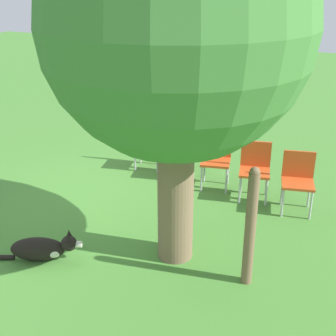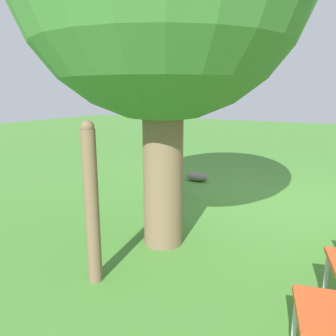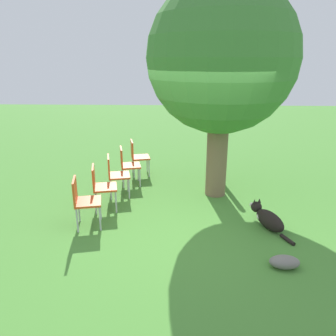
% 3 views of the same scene
% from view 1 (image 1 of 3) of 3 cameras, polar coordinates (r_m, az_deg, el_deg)
% --- Properties ---
extents(ground_plane, '(30.00, 30.00, 0.00)m').
position_cam_1_polar(ground_plane, '(6.70, -7.43, -5.52)').
color(ground_plane, '#478433').
extents(oak_tree, '(2.79, 2.79, 4.09)m').
position_cam_1_polar(oak_tree, '(4.81, 1.08, 16.91)').
color(oak_tree, '#7A6047').
rests_on(oak_tree, ground_plane).
extents(dog, '(0.54, 1.04, 0.38)m').
position_cam_1_polar(dog, '(5.79, -14.98, -9.46)').
color(dog, black).
rests_on(dog, ground_plane).
extents(fence_post, '(0.12, 0.12, 1.39)m').
position_cam_1_polar(fence_post, '(5.03, 10.01, -7.09)').
color(fence_post, brown).
rests_on(fence_post, ground_plane).
extents(red_chair_0, '(0.51, 0.52, 0.85)m').
position_cam_1_polar(red_chair_0, '(7.99, -2.30, 3.55)').
color(red_chair_0, '#D14C1E').
rests_on(red_chair_0, ground_plane).
extents(red_chair_1, '(0.51, 0.52, 0.85)m').
position_cam_1_polar(red_chair_1, '(7.62, 1.62, 2.54)').
color(red_chair_1, '#D14C1E').
rests_on(red_chair_1, ground_plane).
extents(red_chair_2, '(0.51, 0.52, 0.85)m').
position_cam_1_polar(red_chair_2, '(7.30, 5.90, 1.43)').
color(red_chair_2, '#D14C1E').
rests_on(red_chair_2, ground_plane).
extents(red_chair_3, '(0.51, 0.52, 0.85)m').
position_cam_1_polar(red_chair_3, '(7.01, 10.55, 0.21)').
color(red_chair_3, '#D14C1E').
rests_on(red_chair_3, ground_plane).
extents(red_chair_4, '(0.51, 0.52, 0.85)m').
position_cam_1_polar(red_chair_4, '(6.79, 15.56, -1.11)').
color(red_chair_4, '#D14C1E').
rests_on(red_chair_4, ground_plane).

